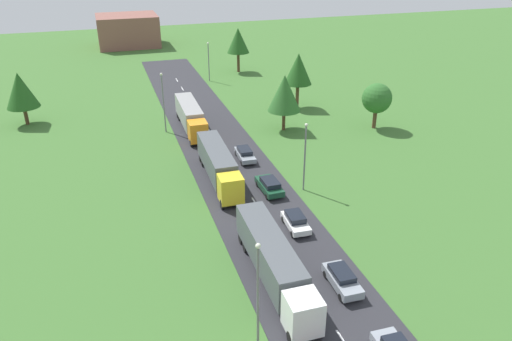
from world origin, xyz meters
TOP-DOWN VIEW (x-y plane):
  - road at (0.00, 24.50)m, footprint 10.00×140.00m
  - lane_marking_centre at (0.00, 20.45)m, footprint 0.16×118.44m
  - truck_lead at (-2.48, 14.53)m, footprint 2.62×14.40m
  - truck_second at (-2.39, 33.61)m, footprint 2.80×13.62m
  - truck_third at (-2.35, 50.64)m, footprint 2.70×13.46m
  - car_second at (2.54, 12.21)m, footprint 1.89×4.38m
  - car_third at (2.24, 21.51)m, footprint 1.98×4.11m
  - car_fourth at (2.25, 29.19)m, footprint 2.01×4.64m
  - car_fifth at (2.12, 38.27)m, footprint 1.96×4.59m
  - lamppost_lead at (-5.81, 8.45)m, footprint 0.36×0.36m
  - lamppost_second at (6.05, 28.61)m, footprint 0.36×0.36m
  - lamppost_third at (-5.99, 50.93)m, footprint 0.36×0.36m
  - lamppost_fourth at (5.95, 75.19)m, footprint 0.36×0.36m
  - tree_birch at (16.08, 55.34)m, footprint 4.42×4.42m
  - tree_maple at (13.17, 80.06)m, footprint 4.42×4.42m
  - tree_pine at (10.42, 46.53)m, footprint 4.70×4.70m
  - tree_elm at (23.36, 43.27)m, footprint 4.29×4.29m
  - tree_ash at (-25.27, 60.34)m, footprint 4.68×4.68m
  - distant_building at (-6.07, 113.06)m, footprint 14.58×12.15m

SIDE VIEW (x-z plane):
  - road at x=0.00m, z-range 0.00..0.06m
  - lane_marking_centre at x=0.00m, z-range 0.06..0.07m
  - car_fifth at x=2.12m, z-range 0.10..1.50m
  - car_third at x=2.24m, z-range 0.09..1.56m
  - car_second at x=2.54m, z-range 0.10..1.59m
  - car_fourth at x=2.25m, z-range 0.09..1.62m
  - truck_lead at x=-2.48m, z-range 0.35..3.90m
  - truck_third at x=-2.35m, z-range 0.32..3.93m
  - truck_second at x=-2.39m, z-range 0.34..3.98m
  - distant_building at x=-6.07m, z-range 0.00..7.49m
  - lamppost_fourth at x=5.95m, z-range 0.47..7.85m
  - lamppost_second at x=6.05m, z-range 0.47..8.36m
  - tree_elm at x=23.36m, z-range 1.14..7.78m
  - lamppost_lead at x=-5.81m, z-range 0.48..8.95m
  - lamppost_third at x=-5.99m, z-range 0.48..9.09m
  - tree_ash at x=-25.27m, z-range 1.32..9.16m
  - tree_pine at x=10.42m, z-range 1.45..9.57m
  - tree_maple at x=13.17m, z-range 1.91..10.70m
  - tree_birch at x=16.08m, z-range 1.93..10.76m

